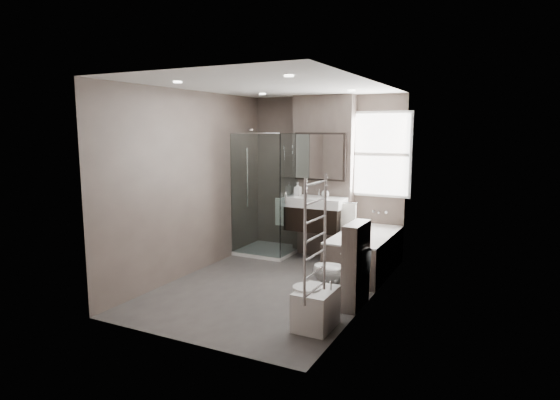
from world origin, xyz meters
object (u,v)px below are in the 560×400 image
Objects in this scene: toilet at (337,273)px; vanity at (315,213)px; bathtub at (365,251)px; bidet at (315,307)px.

vanity is at bearing -132.03° from toilet.
toilet is at bearing -88.04° from bathtub.
toilet is at bearing -59.41° from vanity.
toilet reaches higher than bathtub.
bathtub is at bearing -19.37° from vanity.
bidet is (0.04, -0.78, -0.14)m from toilet.
toilet is 1.34× the size of bidet.
toilet is at bearing 93.22° from bidet.
vanity is 1.79× the size of bidet.
vanity reaches higher than toilet.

